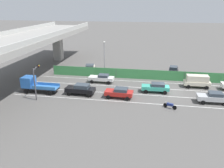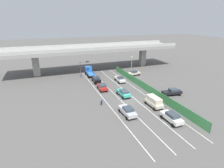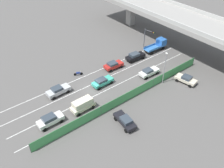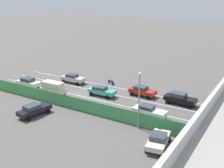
{
  "view_description": "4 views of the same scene",
  "coord_description": "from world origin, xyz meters",
  "px_view_note": "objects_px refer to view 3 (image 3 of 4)",
  "views": [
    {
      "loc": [
        -36.52,
        3.2,
        13.88
      ],
      "look_at": [
        -2.8,
        9.03,
        1.94
      ],
      "focal_mm": 37.29,
      "sensor_mm": 36.0,
      "label": 1
    },
    {
      "loc": [
        -16.54,
        -32.81,
        17.0
      ],
      "look_at": [
        -0.97,
        7.51,
        1.36
      ],
      "focal_mm": 28.79,
      "sensor_mm": 36.0,
      "label": 2
    },
    {
      "loc": [
        32.12,
        -21.13,
        30.23
      ],
      "look_at": [
        2.19,
        2.8,
        1.36
      ],
      "focal_mm": 39.76,
      "sensor_mm": 36.0,
      "label": 3
    },
    {
      "loc": [
        34.28,
        25.25,
        15.47
      ],
      "look_at": [
        -1.91,
        3.09,
        1.68
      ],
      "focal_mm": 44.0,
      "sensor_mm": 36.0,
      "label": 4
    }
  ],
  "objects_px": {
    "street_lamp": "(165,65)",
    "car_van_cream": "(83,104)",
    "car_hatchback_white": "(50,120)",
    "traffic_cone": "(98,111)",
    "traffic_light": "(148,35)",
    "flatbed_truck_blue": "(158,44)",
    "parked_sedan_cream": "(186,79)",
    "car_sedan_white": "(149,72)",
    "parked_sedan_dark": "(125,121)",
    "car_sedan_red": "(113,65)",
    "car_sedan_black": "(135,56)",
    "car_taxi_teal": "(102,82)",
    "motorcycle": "(78,73)",
    "car_sedan_silver": "(58,90)"
  },
  "relations": [
    {
      "from": "car_van_cream",
      "to": "parked_sedan_cream",
      "type": "xyz_separation_m",
      "value": [
        6.25,
        20.8,
        -0.37
      ]
    },
    {
      "from": "car_sedan_black",
      "to": "car_hatchback_white",
      "type": "height_order",
      "value": "car_hatchback_white"
    },
    {
      "from": "flatbed_truck_blue",
      "to": "parked_sedan_dark",
      "type": "bearing_deg",
      "value": -58.55
    },
    {
      "from": "car_sedan_silver",
      "to": "traffic_cone",
      "type": "relative_size",
      "value": 6.6
    },
    {
      "from": "parked_sedan_dark",
      "to": "motorcycle",
      "type": "bearing_deg",
      "value": 174.39
    },
    {
      "from": "car_sedan_silver",
      "to": "traffic_light",
      "type": "relative_size",
      "value": 0.93
    },
    {
      "from": "flatbed_truck_blue",
      "to": "street_lamp",
      "type": "height_order",
      "value": "street_lamp"
    },
    {
      "from": "parked_sedan_cream",
      "to": "car_sedan_black",
      "type": "bearing_deg",
      "value": -171.42
    },
    {
      "from": "flatbed_truck_blue",
      "to": "parked_sedan_cream",
      "type": "xyz_separation_m",
      "value": [
        13.09,
        -5.91,
        -0.46
      ]
    },
    {
      "from": "car_taxi_teal",
      "to": "motorcycle",
      "type": "bearing_deg",
      "value": -162.22
    },
    {
      "from": "car_sedan_black",
      "to": "car_sedan_white",
      "type": "bearing_deg",
      "value": -17.54
    },
    {
      "from": "car_van_cream",
      "to": "car_sedan_white",
      "type": "bearing_deg",
      "value": 90.94
    },
    {
      "from": "car_hatchback_white",
      "to": "flatbed_truck_blue",
      "type": "xyz_separation_m",
      "value": [
        -6.43,
        32.86,
        0.35
      ]
    },
    {
      "from": "car_sedan_red",
      "to": "car_hatchback_white",
      "type": "xyz_separation_m",
      "value": [
        6.58,
        -18.73,
        0.06
      ]
    },
    {
      "from": "car_van_cream",
      "to": "traffic_cone",
      "type": "xyz_separation_m",
      "value": [
        2.24,
        1.67,
        -0.9
      ]
    },
    {
      "from": "parked_sedan_cream",
      "to": "traffic_light",
      "type": "bearing_deg",
      "value": 164.43
    },
    {
      "from": "car_sedan_white",
      "to": "flatbed_truck_blue",
      "type": "bearing_deg",
      "value": 123.56
    },
    {
      "from": "car_sedan_red",
      "to": "car_hatchback_white",
      "type": "bearing_deg",
      "value": -70.64
    },
    {
      "from": "traffic_light",
      "to": "car_sedan_white",
      "type": "bearing_deg",
      "value": -43.56
    },
    {
      "from": "parked_sedan_dark",
      "to": "car_sedan_white",
      "type": "bearing_deg",
      "value": 119.83
    },
    {
      "from": "car_taxi_teal",
      "to": "traffic_cone",
      "type": "bearing_deg",
      "value": -42.38
    },
    {
      "from": "parked_sedan_dark",
      "to": "street_lamp",
      "type": "relative_size",
      "value": 0.68
    },
    {
      "from": "car_sedan_red",
      "to": "traffic_light",
      "type": "height_order",
      "value": "traffic_light"
    },
    {
      "from": "car_van_cream",
      "to": "parked_sedan_cream",
      "type": "relative_size",
      "value": 0.97
    },
    {
      "from": "car_sedan_silver",
      "to": "traffic_light",
      "type": "distance_m",
      "value": 26.53
    },
    {
      "from": "car_sedan_black",
      "to": "traffic_light",
      "type": "xyz_separation_m",
      "value": [
        -2.19,
        6.18,
        2.58
      ]
    },
    {
      "from": "traffic_cone",
      "to": "car_hatchback_white",
      "type": "bearing_deg",
      "value": -108.75
    },
    {
      "from": "car_taxi_teal",
      "to": "car_hatchback_white",
      "type": "relative_size",
      "value": 1.02
    },
    {
      "from": "flatbed_truck_blue",
      "to": "parked_sedan_dark",
      "type": "relative_size",
      "value": 1.24
    },
    {
      "from": "traffic_cone",
      "to": "traffic_light",
      "type": "bearing_deg",
      "value": 115.54
    },
    {
      "from": "car_hatchback_white",
      "to": "traffic_light",
      "type": "height_order",
      "value": "traffic_light"
    },
    {
      "from": "car_sedan_white",
      "to": "parked_sedan_dark",
      "type": "relative_size",
      "value": 0.96
    },
    {
      "from": "car_hatchback_white",
      "to": "parked_sedan_cream",
      "type": "height_order",
      "value": "car_hatchback_white"
    },
    {
      "from": "traffic_light",
      "to": "traffic_cone",
      "type": "relative_size",
      "value": 7.09
    },
    {
      "from": "car_sedan_white",
      "to": "parked_sedan_dark",
      "type": "distance_m",
      "value": 15.4
    },
    {
      "from": "parked_sedan_dark",
      "to": "traffic_cone",
      "type": "height_order",
      "value": "parked_sedan_dark"
    },
    {
      "from": "car_hatchback_white",
      "to": "traffic_cone",
      "type": "distance_m",
      "value": 8.28
    },
    {
      "from": "car_hatchback_white",
      "to": "traffic_cone",
      "type": "height_order",
      "value": "car_hatchback_white"
    },
    {
      "from": "flatbed_truck_blue",
      "to": "street_lamp",
      "type": "xyz_separation_m",
      "value": [
        10.25,
        -9.67,
        2.97
      ]
    },
    {
      "from": "street_lamp",
      "to": "car_van_cream",
      "type": "bearing_deg",
      "value": -101.29
    },
    {
      "from": "car_hatchback_white",
      "to": "traffic_light",
      "type": "bearing_deg",
      "value": 105.26
    },
    {
      "from": "car_hatchback_white",
      "to": "car_sedan_silver",
      "type": "bearing_deg",
      "value": 141.67
    },
    {
      "from": "car_sedan_silver",
      "to": "car_sedan_white",
      "type": "height_order",
      "value": "car_sedan_silver"
    },
    {
      "from": "car_sedan_black",
      "to": "traffic_cone",
      "type": "distance_m",
      "value": 19.38
    },
    {
      "from": "car_taxi_teal",
      "to": "motorcycle",
      "type": "height_order",
      "value": "car_taxi_teal"
    },
    {
      "from": "car_hatchback_white",
      "to": "motorcycle",
      "type": "xyz_separation_m",
      "value": [
        -9.19,
        11.26,
        -0.51
      ]
    },
    {
      "from": "car_sedan_red",
      "to": "car_hatchback_white",
      "type": "height_order",
      "value": "car_hatchback_white"
    },
    {
      "from": "car_sedan_silver",
      "to": "traffic_light",
      "type": "height_order",
      "value": "traffic_light"
    },
    {
      "from": "car_sedan_black",
      "to": "car_sedan_white",
      "type": "xyz_separation_m",
      "value": [
        6.45,
        -2.04,
        -0.09
      ]
    },
    {
      "from": "car_sedan_black",
      "to": "motorcycle",
      "type": "height_order",
      "value": "car_sedan_black"
    }
  ]
}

